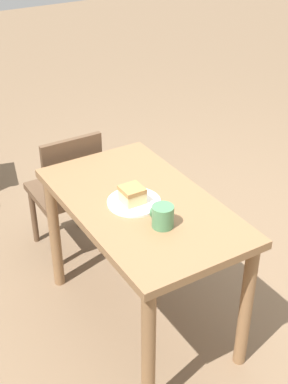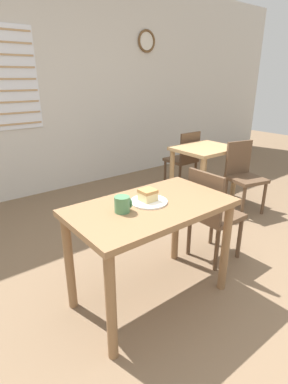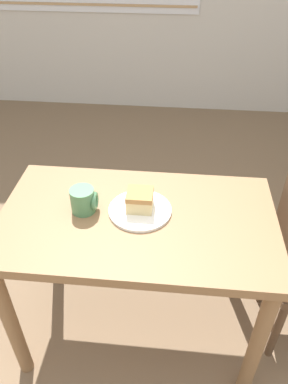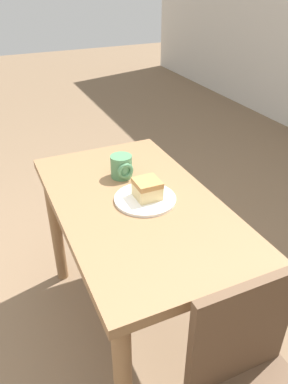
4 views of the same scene
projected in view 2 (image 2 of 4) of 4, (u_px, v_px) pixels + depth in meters
The scene contains 10 objects.
ground_plane at pixel (205, 326), 1.94m from camera, with size 14.00×14.00×0.00m, color #7A6047.
wall_back at pixel (23, 86), 3.65m from camera, with size 10.00×0.10×2.80m.
dining_table_near at pixel (151, 221), 1.98m from camera, with size 1.08×0.62×0.74m.
dining_table_far at pixel (204, 159), 3.73m from camera, with size 0.72×0.60×0.70m.
chair_near_window at pixel (212, 212), 2.51m from camera, with size 0.37×0.37×0.82m.
chair_far_corner at pixel (243, 174), 3.49m from camera, with size 0.45×0.45×0.82m.
chair_far_opposite at pixel (184, 158), 4.20m from camera, with size 0.37×0.37×0.82m.
plate at pixel (149, 202), 1.97m from camera, with size 0.25×0.25×0.01m.
cake_slice at pixel (148, 195), 1.96m from camera, with size 0.10×0.10×0.08m.
coffee_mug at pixel (123, 204), 1.82m from camera, with size 0.10×0.10×0.10m.
Camera 2 is at (-1.24, -0.93, 1.51)m, focal length 28.00 mm.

